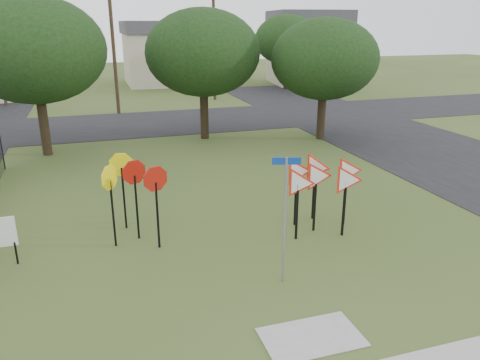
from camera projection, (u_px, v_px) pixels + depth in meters
name	position (u px, v px, depth m)	size (l,w,h in m)	color
ground	(269.00, 279.00, 11.58)	(140.00, 140.00, 0.00)	#34481B
street_right	(417.00, 146.00, 24.05)	(8.00, 50.00, 0.02)	black
street_far	(156.00, 123.00, 29.63)	(60.00, 8.00, 0.02)	black
curb_pad	(312.00, 337.00, 9.41)	(2.00, 1.20, 0.02)	gray
street_name_sign	(285.00, 213.00, 10.89)	(0.63, 0.21, 3.16)	gray
stop_sign_cluster	(131.00, 181.00, 13.12)	(1.76, 1.87, 2.41)	black
yield_sign_cluster	(320.00, 178.00, 13.89)	(2.82, 1.90, 2.23)	black
far_pole_a	(113.00, 45.00, 31.20)	(1.40, 0.24, 9.00)	#3E2F1C
far_pole_b	(214.00, 45.00, 37.20)	(1.40, 0.24, 8.50)	#3E2F1C
house_mid	(166.00, 52.00, 47.84)	(8.40, 8.40, 6.20)	#C3B69D
house_right	(307.00, 47.00, 48.09)	(8.30, 8.30, 7.20)	#C3B69D
tree_near_left	(34.00, 50.00, 20.94)	(6.40, 6.40, 7.27)	black
tree_near_mid	(203.00, 53.00, 24.25)	(6.00, 6.00, 6.80)	black
tree_near_right	(324.00, 59.00, 24.27)	(5.60, 5.60, 6.33)	black
tree_far_right	(287.00, 40.00, 43.05)	(6.00, 6.00, 6.80)	black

